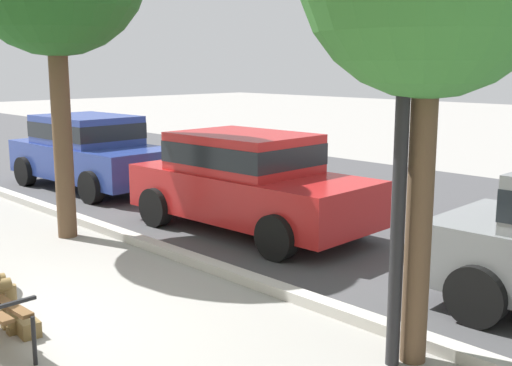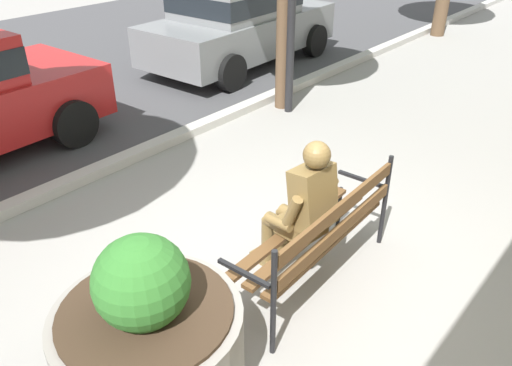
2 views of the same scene
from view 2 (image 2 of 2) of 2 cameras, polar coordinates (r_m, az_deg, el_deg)
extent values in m
plane|color=gray|center=(4.66, 3.08, -10.65)|extent=(80.00, 80.00, 0.00)
cube|color=#B2AFA8|center=(6.48, -17.65, 1.14)|extent=(60.00, 0.20, 0.12)
cube|color=brown|center=(4.36, 7.95, -6.72)|extent=(1.70, 0.17, 0.04)
cube|color=brown|center=(4.43, 5.96, -5.88)|extent=(1.70, 0.17, 0.04)
cube|color=brown|center=(4.51, 4.04, -5.07)|extent=(1.70, 0.17, 0.04)
cube|color=brown|center=(4.22, 9.16, -5.30)|extent=(1.70, 0.10, 0.11)
cube|color=brown|center=(4.10, 9.40, -2.79)|extent=(1.70, 0.10, 0.11)
cylinder|color=black|center=(4.12, -3.51, -13.08)|extent=(0.04, 0.04, 0.45)
cylinder|color=black|center=(3.73, 1.95, -13.35)|extent=(0.04, 0.04, 0.95)
cube|color=black|center=(3.76, -1.37, -9.99)|extent=(0.05, 0.48, 0.03)
cylinder|color=black|center=(5.27, 9.24, -2.63)|extent=(0.04, 0.04, 0.45)
cylinder|color=black|center=(4.98, 14.14, -1.97)|extent=(0.04, 0.04, 0.95)
cube|color=black|center=(5.00, 11.58, 0.44)|extent=(0.05, 0.48, 0.03)
cube|color=brown|center=(4.37, 5.14, -4.62)|extent=(0.37, 0.35, 0.16)
cube|color=brown|center=(4.14, 6.37, -1.53)|extent=(0.39, 0.32, 0.55)
sphere|color=brown|center=(3.95, 6.79, 3.12)|extent=(0.22, 0.22, 0.22)
cylinder|color=brown|center=(4.04, 4.09, -3.17)|extent=(0.11, 0.19, 0.29)
cylinder|color=brown|center=(4.20, 2.50, -4.42)|extent=(0.11, 0.27, 0.10)
cylinder|color=brown|center=(4.33, 8.02, -0.93)|extent=(0.11, 0.19, 0.29)
cylinder|color=brown|center=(4.50, 6.57, -2.09)|extent=(0.11, 0.27, 0.10)
cylinder|color=brown|center=(4.41, 2.97, -4.78)|extent=(0.17, 0.38, 0.14)
cylinder|color=brown|center=(4.67, 1.27, -6.60)|extent=(0.11, 0.11, 0.50)
cube|color=brown|center=(4.83, 0.73, -8.35)|extent=(0.13, 0.25, 0.07)
cylinder|color=brown|center=(4.52, 4.54, -3.87)|extent=(0.17, 0.38, 0.14)
cylinder|color=brown|center=(4.78, 2.80, -5.70)|extent=(0.11, 0.11, 0.50)
cube|color=brown|center=(4.94, 2.23, -7.44)|extent=(0.13, 0.25, 0.07)
cube|color=brown|center=(5.01, 2.95, -6.20)|extent=(0.30, 0.21, 0.16)
cylinder|color=gray|center=(3.73, -11.61, -17.52)|extent=(1.27, 1.27, 0.64)
cylinder|color=#38281C|center=(3.49, -12.17, -13.81)|extent=(1.15, 1.15, 0.03)
sphere|color=#2D6B28|center=(3.33, -12.63, -10.70)|extent=(0.62, 0.62, 0.62)
cylinder|color=brown|center=(7.91, 3.14, 17.47)|extent=(0.23, 0.23, 2.65)
cylinder|color=black|center=(8.68, -26.01, 8.71)|extent=(0.65, 0.25, 0.64)
cylinder|color=black|center=(7.27, -19.59, 6.27)|extent=(0.65, 0.25, 0.64)
cube|color=slate|center=(10.32, -1.65, 16.39)|extent=(4.17, 1.87, 0.70)
cylinder|color=black|center=(11.92, -0.68, 16.81)|extent=(0.65, 0.25, 0.64)
cylinder|color=black|center=(10.97, 6.55, 15.47)|extent=(0.65, 0.25, 0.64)
cylinder|color=black|center=(10.04, -10.48, 13.81)|extent=(0.65, 0.25, 0.64)
cylinder|color=black|center=(8.89, -2.86, 12.17)|extent=(0.65, 0.25, 0.64)
camera|label=1|loc=(9.00, 43.44, 19.85)|focal=44.35mm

